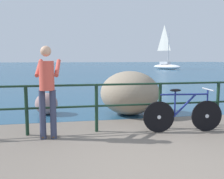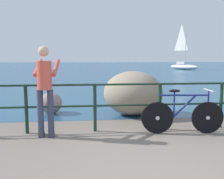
{
  "view_description": "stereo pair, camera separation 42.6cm",
  "coord_description": "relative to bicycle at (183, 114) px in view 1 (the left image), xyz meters",
  "views": [
    {
      "loc": [
        -1.33,
        -3.09,
        1.55
      ],
      "look_at": [
        -0.3,
        2.43,
        0.84
      ],
      "focal_mm": 39.89,
      "sensor_mm": 36.0,
      "label": 1
    },
    {
      "loc": [
        -0.91,
        -3.15,
        1.55
      ],
      "look_at": [
        -0.3,
        2.43,
        0.84
      ],
      "focal_mm": 39.89,
      "sensor_mm": 36.0,
      "label": 2
    }
  ],
  "objects": [
    {
      "name": "promenade_railing",
      "position": [
        -1.09,
        0.35,
        0.25
      ],
      "size": [
        9.94,
        0.07,
        1.02
      ],
      "color": "black",
      "rests_on": "ground_plane"
    },
    {
      "name": "ground_plane",
      "position": [
        -1.09,
        18.33,
        -0.44
      ],
      "size": [
        120.0,
        120.0,
        0.1
      ],
      "primitive_type": "cube",
      "color": "#6B6056"
    },
    {
      "name": "bicycle",
      "position": [
        0.0,
        0.0,
        0.0
      ],
      "size": [
        1.7,
        0.48,
        0.92
      ],
      "rotation": [
        0.0,
        0.0,
        -0.09
      ],
      "color": "black",
      "rests_on": "ground_plane"
    },
    {
      "name": "breakwater_boulder_left",
      "position": [
        -2.96,
        2.22,
        -0.09
      ],
      "size": [
        0.61,
        0.64,
        0.6
      ],
      "color": "gray",
      "rests_on": "ground"
    },
    {
      "name": "sailboat",
      "position": [
        11.49,
        28.22,
        0.32
      ],
      "size": [
        3.44,
        4.42,
        6.16
      ],
      "rotation": [
        0.0,
        0.0,
        5.27
      ],
      "color": "white",
      "rests_on": "sea_surface"
    },
    {
      "name": "person_at_railing",
      "position": [
        -2.77,
        0.07,
        0.6
      ],
      "size": [
        0.48,
        0.65,
        1.78
      ],
      "rotation": [
        0.0,
        0.0,
        1.48
      ],
      "color": "#333851",
      "rests_on": "ground_plane"
    },
    {
      "name": "sea_surface",
      "position": [
        -1.09,
        46.28,
        -0.39
      ],
      "size": [
        120.0,
        90.0,
        0.01
      ],
      "primitive_type": "cube",
      "color": "navy",
      "rests_on": "ground_plane"
    },
    {
      "name": "breakwater_boulder_main",
      "position": [
        -0.68,
        1.83,
        0.21
      ],
      "size": [
        1.62,
        1.53,
        1.2
      ],
      "color": "gray",
      "rests_on": "ground"
    }
  ]
}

